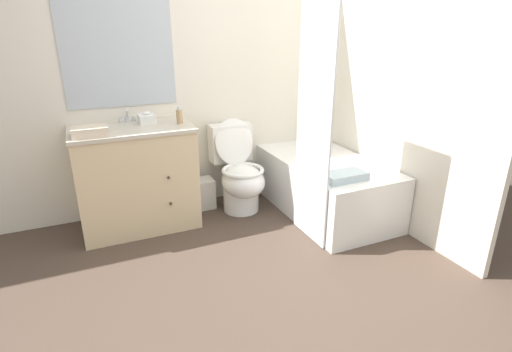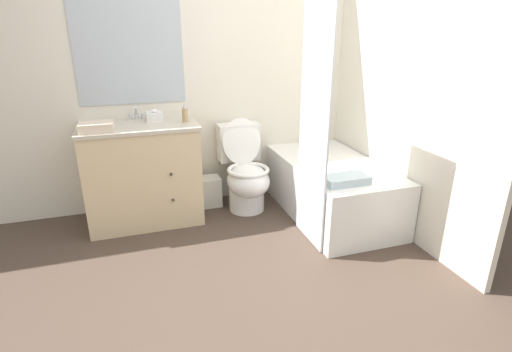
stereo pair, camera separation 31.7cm
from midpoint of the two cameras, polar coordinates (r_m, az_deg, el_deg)
ground_plane at (r=2.81m, az=1.41°, el=-15.29°), size 14.00×14.00×0.00m
wall_back at (r=3.82m, az=-9.36°, el=14.43°), size 8.00×0.06×2.50m
wall_right at (r=3.67m, az=14.80°, el=13.74°), size 0.05×2.60×2.50m
vanity_cabinet at (r=3.58m, az=-19.17°, el=-0.12°), size 0.97×0.61×0.88m
sink_faucet at (r=3.64m, az=-20.36°, el=7.77°), size 0.14×0.12×0.12m
toilet at (r=3.74m, az=-4.83°, el=0.19°), size 0.40×0.64×0.85m
bathtub at (r=3.75m, az=7.46°, el=-1.36°), size 0.77×1.40×0.50m
shower_curtain at (r=3.05m, az=5.28°, el=6.95°), size 0.02×0.47×1.86m
wastebasket at (r=3.88m, az=-10.07°, el=-2.54°), size 0.22×0.19×0.28m
tissue_box at (r=3.54m, az=-17.88°, el=7.78°), size 0.13×0.15×0.10m
soap_dispenser at (r=3.44m, az=-13.54°, el=8.28°), size 0.05×0.05×0.14m
hand_towel_folded at (r=3.28m, az=-25.30°, el=5.75°), size 0.26×0.18×0.07m
bath_towel_folded at (r=3.20m, az=9.78°, el=-0.07°), size 0.35×0.19×0.06m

